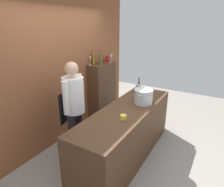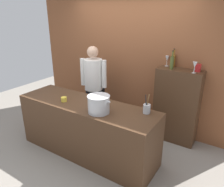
% 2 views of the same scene
% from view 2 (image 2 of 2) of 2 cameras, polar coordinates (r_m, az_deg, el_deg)
% --- Properties ---
extents(ground_plane, '(8.00, 8.00, 0.00)m').
position_cam_2_polar(ground_plane, '(3.82, -6.40, -15.11)').
color(ground_plane, gray).
extents(brick_back_panel, '(4.40, 0.10, 3.00)m').
position_cam_2_polar(brick_back_panel, '(4.32, 4.72, 10.98)').
color(brick_back_panel, brown).
rests_on(brick_back_panel, ground_plane).
extents(prep_counter, '(2.35, 0.70, 0.90)m').
position_cam_2_polar(prep_counter, '(3.58, -6.70, -9.26)').
color(prep_counter, '#472D1C').
rests_on(prep_counter, ground_plane).
extents(bar_cabinet, '(0.76, 0.32, 1.34)m').
position_cam_2_polar(bar_cabinet, '(3.99, 16.71, -3.24)').
color(bar_cabinet, '#472D1C').
rests_on(bar_cabinet, ground_plane).
extents(chef, '(0.52, 0.39, 1.66)m').
position_cam_2_polar(chef, '(4.14, -4.87, 2.87)').
color(chef, black).
rests_on(chef, ground_plane).
extents(stockpot_large, '(0.38, 0.32, 0.25)m').
position_cam_2_polar(stockpot_large, '(3.02, -3.54, -2.82)').
color(stockpot_large, '#B7BABF').
rests_on(stockpot_large, prep_counter).
extents(utensil_crock, '(0.10, 0.10, 0.29)m').
position_cam_2_polar(utensil_crock, '(3.05, 9.19, -3.94)').
color(utensil_crock, '#B7BABF').
rests_on(utensil_crock, prep_counter).
extents(butter_jar, '(0.09, 0.09, 0.07)m').
position_cam_2_polar(butter_jar, '(3.50, -12.66, -1.51)').
color(butter_jar, yellow).
rests_on(butter_jar, prep_counter).
extents(wine_bottle_amber, '(0.07, 0.07, 0.32)m').
position_cam_2_polar(wine_bottle_amber, '(3.89, 15.94, 8.44)').
color(wine_bottle_amber, '#8C5919').
rests_on(wine_bottle_amber, bar_cabinet).
extents(wine_bottle_olive, '(0.06, 0.06, 0.31)m').
position_cam_2_polar(wine_bottle_olive, '(3.73, 15.61, 7.96)').
color(wine_bottle_olive, '#475123').
rests_on(wine_bottle_olive, bar_cabinet).
extents(wine_glass_tall, '(0.07, 0.07, 0.18)m').
position_cam_2_polar(wine_glass_tall, '(3.93, 14.42, 8.87)').
color(wine_glass_tall, silver).
rests_on(wine_glass_tall, bar_cabinet).
extents(wine_glass_short, '(0.07, 0.07, 0.18)m').
position_cam_2_polar(wine_glass_short, '(3.59, 21.12, 7.04)').
color(wine_glass_short, silver).
rests_on(wine_glass_short, bar_cabinet).
extents(spice_tin_red, '(0.08, 0.08, 0.12)m').
position_cam_2_polar(spice_tin_red, '(3.72, 21.90, 6.33)').
color(spice_tin_red, red).
rests_on(spice_tin_red, bar_cabinet).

